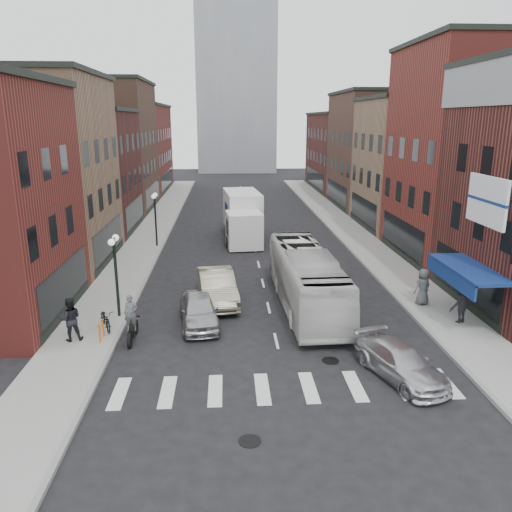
# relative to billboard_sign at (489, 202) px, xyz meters

# --- Properties ---
(ground) EXTENTS (160.00, 160.00, 0.00)m
(ground) POSITION_rel_billboard_sign_xyz_m (-8.59, -0.50, -6.13)
(ground) COLOR black
(ground) RESTS_ON ground
(sidewalk_left) EXTENTS (3.00, 74.00, 0.15)m
(sidewalk_left) POSITION_rel_billboard_sign_xyz_m (-17.09, 21.50, -6.06)
(sidewalk_left) COLOR gray
(sidewalk_left) RESTS_ON ground
(sidewalk_right) EXTENTS (3.00, 74.00, 0.15)m
(sidewalk_right) POSITION_rel_billboard_sign_xyz_m (-0.09, 21.50, -6.06)
(sidewalk_right) COLOR gray
(sidewalk_right) RESTS_ON ground
(curb_left) EXTENTS (0.20, 74.00, 0.16)m
(curb_left) POSITION_rel_billboard_sign_xyz_m (-15.59, 21.50, -6.13)
(curb_left) COLOR gray
(curb_left) RESTS_ON ground
(curb_right) EXTENTS (0.20, 74.00, 0.16)m
(curb_right) POSITION_rel_billboard_sign_xyz_m (-1.59, 21.50, -6.13)
(curb_right) COLOR gray
(curb_right) RESTS_ON ground
(crosswalk_stripes) EXTENTS (12.00, 2.20, 0.01)m
(crosswalk_stripes) POSITION_rel_billboard_sign_xyz_m (-8.59, -3.50, -6.13)
(crosswalk_stripes) COLOR silver
(crosswalk_stripes) RESTS_ON ground
(bldg_left_mid_a) EXTENTS (10.30, 10.20, 12.30)m
(bldg_left_mid_a) POSITION_rel_billboard_sign_xyz_m (-23.58, 13.50, 0.02)
(bldg_left_mid_a) COLOR #8D684E
(bldg_left_mid_a) RESTS_ON ground
(bldg_left_mid_b) EXTENTS (10.30, 10.20, 10.30)m
(bldg_left_mid_b) POSITION_rel_billboard_sign_xyz_m (-23.58, 23.50, -0.98)
(bldg_left_mid_b) COLOR #431A18
(bldg_left_mid_b) RESTS_ON ground
(bldg_left_far_a) EXTENTS (10.30, 12.20, 13.30)m
(bldg_left_far_a) POSITION_rel_billboard_sign_xyz_m (-23.58, 34.50, 0.52)
(bldg_left_far_a) COLOR brown
(bldg_left_far_a) RESTS_ON ground
(bldg_left_far_b) EXTENTS (10.30, 16.20, 11.30)m
(bldg_left_far_b) POSITION_rel_billboard_sign_xyz_m (-23.58, 48.50, -0.48)
(bldg_left_far_b) COLOR maroon
(bldg_left_far_b) RESTS_ON ground
(bldg_right_mid_a) EXTENTS (10.30, 10.20, 14.30)m
(bldg_right_mid_a) POSITION_rel_billboard_sign_xyz_m (6.41, 13.50, 1.02)
(bldg_right_mid_a) COLOR maroon
(bldg_right_mid_a) RESTS_ON ground
(bldg_right_mid_b) EXTENTS (10.30, 10.20, 11.30)m
(bldg_right_mid_b) POSITION_rel_billboard_sign_xyz_m (6.41, 23.50, -0.48)
(bldg_right_mid_b) COLOR #8D684E
(bldg_right_mid_b) RESTS_ON ground
(bldg_right_far_a) EXTENTS (10.30, 12.20, 12.30)m
(bldg_right_far_a) POSITION_rel_billboard_sign_xyz_m (6.41, 34.50, 0.02)
(bldg_right_far_a) COLOR brown
(bldg_right_far_a) RESTS_ON ground
(bldg_right_far_b) EXTENTS (10.30, 16.20, 10.30)m
(bldg_right_far_b) POSITION_rel_billboard_sign_xyz_m (6.41, 48.50, -0.98)
(bldg_right_far_b) COLOR #431A18
(bldg_right_far_b) RESTS_ON ground
(awning_blue) EXTENTS (1.80, 5.00, 0.78)m
(awning_blue) POSITION_rel_billboard_sign_xyz_m (0.34, 2.00, -3.50)
(awning_blue) COLOR navy
(awning_blue) RESTS_ON ground
(billboard_sign) EXTENTS (1.52, 3.00, 3.70)m
(billboard_sign) POSITION_rel_billboard_sign_xyz_m (0.00, 0.00, 0.00)
(billboard_sign) COLOR black
(billboard_sign) RESTS_ON ground
(distant_tower) EXTENTS (14.00, 14.00, 50.00)m
(distant_tower) POSITION_rel_billboard_sign_xyz_m (-8.59, 77.50, 18.87)
(distant_tower) COLOR #9399A0
(distant_tower) RESTS_ON ground
(streetlamp_near) EXTENTS (0.32, 1.22, 4.11)m
(streetlamp_near) POSITION_rel_billboard_sign_xyz_m (-15.99, 3.50, -3.22)
(streetlamp_near) COLOR black
(streetlamp_near) RESTS_ON ground
(streetlamp_far) EXTENTS (0.32, 1.22, 4.11)m
(streetlamp_far) POSITION_rel_billboard_sign_xyz_m (-15.99, 17.50, -3.22)
(streetlamp_far) COLOR black
(streetlamp_far) RESTS_ON ground
(bike_rack) EXTENTS (0.08, 0.68, 0.80)m
(bike_rack) POSITION_rel_billboard_sign_xyz_m (-16.19, 0.80, -5.58)
(bike_rack) COLOR #D8590C
(bike_rack) RESTS_ON sidewalk_left
(box_truck) EXTENTS (3.15, 8.79, 3.73)m
(box_truck) POSITION_rel_billboard_sign_xyz_m (-9.39, 19.71, -4.29)
(box_truck) COLOR white
(box_truck) RESTS_ON ground
(motorcycle_rider) EXTENTS (0.62, 2.09, 2.13)m
(motorcycle_rider) POSITION_rel_billboard_sign_xyz_m (-14.88, 0.88, -5.14)
(motorcycle_rider) COLOR black
(motorcycle_rider) RESTS_ON ground
(transit_bus) EXTENTS (2.86, 10.88, 3.01)m
(transit_bus) POSITION_rel_billboard_sign_xyz_m (-6.65, 4.67, -4.63)
(transit_bus) COLOR silver
(transit_bus) RESTS_ON ground
(sedan_left_near) EXTENTS (2.25, 4.46, 1.46)m
(sedan_left_near) POSITION_rel_billboard_sign_xyz_m (-12.06, 2.50, -5.41)
(sedan_left_near) COLOR #AAAAAE
(sedan_left_near) RESTS_ON ground
(sedan_left_far) EXTENTS (2.45, 5.36, 1.71)m
(sedan_left_far) POSITION_rel_billboard_sign_xyz_m (-11.25, 5.50, -5.28)
(sedan_left_far) COLOR #A8A088
(sedan_left_far) RESTS_ON ground
(curb_car) EXTENTS (3.06, 4.66, 1.25)m
(curb_car) POSITION_rel_billboard_sign_xyz_m (-4.25, -2.98, -5.51)
(curb_car) COLOR silver
(curb_car) RESTS_ON ground
(parked_bicycle) EXTENTS (1.31, 1.89, 0.94)m
(parked_bicycle) POSITION_rel_billboard_sign_xyz_m (-16.27, 1.99, -5.51)
(parked_bicycle) COLOR black
(parked_bicycle) RESTS_ON sidewalk_left
(ped_left_solo) EXTENTS (1.06, 0.77, 1.94)m
(ped_left_solo) POSITION_rel_billboard_sign_xyz_m (-17.46, 0.80, -5.01)
(ped_left_solo) COLOR black
(ped_left_solo) RESTS_ON sidewalk_left
(ped_right_a) EXTENTS (1.32, 0.94, 1.85)m
(ped_right_a) POSITION_rel_billboard_sign_xyz_m (0.23, 1.72, -5.06)
(ped_right_a) COLOR black
(ped_right_a) RESTS_ON sidewalk_right
(ped_right_c) EXTENTS (1.07, 0.88, 1.90)m
(ped_right_c) POSITION_rel_billboard_sign_xyz_m (-0.66, 4.17, -5.04)
(ped_right_c) COLOR #505257
(ped_right_c) RESTS_ON sidewalk_right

